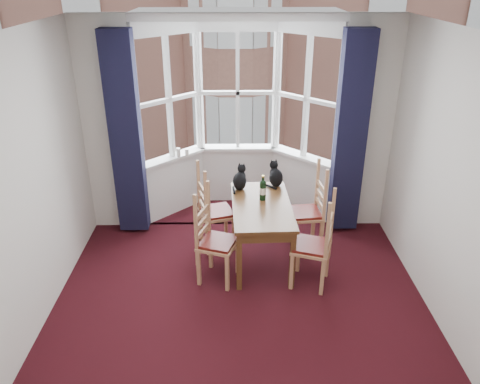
{
  "coord_description": "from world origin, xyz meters",
  "views": [
    {
      "loc": [
        -0.06,
        -3.56,
        3.26
      ],
      "look_at": [
        0.01,
        1.05,
        1.05
      ],
      "focal_mm": 35.0,
      "sensor_mm": 36.0,
      "label": 1
    }
  ],
  "objects_px": {
    "chair_right_near": "(320,248)",
    "cat_left": "(240,180)",
    "chair_right_far": "(312,213)",
    "candle_short": "(187,152)",
    "cat_right": "(276,176)",
    "dining_table": "(261,212)",
    "chair_left_near": "(211,242)",
    "wine_bottle": "(263,189)",
    "chair_left_far": "(210,214)",
    "candle_tall": "(178,152)"
  },
  "relations": [
    {
      "from": "dining_table",
      "to": "candle_tall",
      "type": "distance_m",
      "value": 1.71
    },
    {
      "from": "dining_table",
      "to": "chair_left_far",
      "type": "distance_m",
      "value": 0.72
    },
    {
      "from": "cat_right",
      "to": "wine_bottle",
      "type": "distance_m",
      "value": 0.45
    },
    {
      "from": "chair_left_far",
      "to": "chair_right_near",
      "type": "bearing_deg",
      "value": -33.36
    },
    {
      "from": "chair_left_far",
      "to": "candle_tall",
      "type": "bearing_deg",
      "value": 115.72
    },
    {
      "from": "candle_tall",
      "to": "candle_short",
      "type": "xyz_separation_m",
      "value": [
        0.12,
        0.03,
        -0.01
      ]
    },
    {
      "from": "chair_left_near",
      "to": "wine_bottle",
      "type": "distance_m",
      "value": 0.9
    },
    {
      "from": "chair_right_near",
      "to": "chair_left_near",
      "type": "bearing_deg",
      "value": 173.01
    },
    {
      "from": "chair_right_near",
      "to": "cat_left",
      "type": "height_order",
      "value": "cat_left"
    },
    {
      "from": "chair_left_near",
      "to": "wine_bottle",
      "type": "relative_size",
      "value": 2.95
    },
    {
      "from": "chair_right_near",
      "to": "chair_right_far",
      "type": "distance_m",
      "value": 0.82
    },
    {
      "from": "chair_left_far",
      "to": "cat_left",
      "type": "height_order",
      "value": "cat_left"
    },
    {
      "from": "dining_table",
      "to": "wine_bottle",
      "type": "height_order",
      "value": "wine_bottle"
    },
    {
      "from": "cat_right",
      "to": "candle_short",
      "type": "relative_size",
      "value": 3.57
    },
    {
      "from": "wine_bottle",
      "to": "chair_left_far",
      "type": "bearing_deg",
      "value": 165.39
    },
    {
      "from": "chair_left_far",
      "to": "cat_right",
      "type": "bearing_deg",
      "value": 15.67
    },
    {
      "from": "dining_table",
      "to": "candle_short",
      "type": "distance_m",
      "value": 1.66
    },
    {
      "from": "wine_bottle",
      "to": "chair_left_near",
      "type": "bearing_deg",
      "value": -140.46
    },
    {
      "from": "dining_table",
      "to": "candle_short",
      "type": "xyz_separation_m",
      "value": [
        -0.99,
        1.31,
        0.27
      ]
    },
    {
      "from": "candle_short",
      "to": "chair_left_far",
      "type": "bearing_deg",
      "value": -70.55
    },
    {
      "from": "cat_left",
      "to": "candle_short",
      "type": "relative_size",
      "value": 3.49
    },
    {
      "from": "chair_right_far",
      "to": "cat_left",
      "type": "xyz_separation_m",
      "value": [
        -0.91,
        0.14,
        0.41
      ]
    },
    {
      "from": "dining_table",
      "to": "chair_left_near",
      "type": "xyz_separation_m",
      "value": [
        -0.59,
        -0.37,
        -0.18
      ]
    },
    {
      "from": "chair_left_far",
      "to": "wine_bottle",
      "type": "height_order",
      "value": "wine_bottle"
    },
    {
      "from": "dining_table",
      "to": "candle_tall",
      "type": "bearing_deg",
      "value": 130.77
    },
    {
      "from": "cat_left",
      "to": "chair_left_near",
      "type": "bearing_deg",
      "value": -112.87
    },
    {
      "from": "dining_table",
      "to": "chair_right_far",
      "type": "height_order",
      "value": "chair_right_far"
    },
    {
      "from": "cat_right",
      "to": "candle_tall",
      "type": "relative_size",
      "value": 2.77
    },
    {
      "from": "chair_right_near",
      "to": "wine_bottle",
      "type": "relative_size",
      "value": 2.95
    },
    {
      "from": "chair_right_near",
      "to": "candle_tall",
      "type": "bearing_deg",
      "value": 133.7
    },
    {
      "from": "chair_left_far",
      "to": "wine_bottle",
      "type": "distance_m",
      "value": 0.79
    },
    {
      "from": "dining_table",
      "to": "candle_short",
      "type": "bearing_deg",
      "value": 127.03
    },
    {
      "from": "cat_right",
      "to": "chair_left_near",
      "type": "bearing_deg",
      "value": -131.31
    },
    {
      "from": "chair_left_far",
      "to": "cat_left",
      "type": "relative_size",
      "value": 2.78
    },
    {
      "from": "chair_right_far",
      "to": "cat_right",
      "type": "relative_size",
      "value": 2.72
    },
    {
      "from": "chair_right_far",
      "to": "candle_short",
      "type": "relative_size",
      "value": 9.69
    },
    {
      "from": "chair_left_far",
      "to": "chair_right_near",
      "type": "xyz_separation_m",
      "value": [
        1.25,
        -0.82,
        0.0
      ]
    },
    {
      "from": "dining_table",
      "to": "chair_left_far",
      "type": "bearing_deg",
      "value": 154.47
    },
    {
      "from": "chair_left_far",
      "to": "chair_right_far",
      "type": "distance_m",
      "value": 1.3
    },
    {
      "from": "wine_bottle",
      "to": "candle_tall",
      "type": "distance_m",
      "value": 1.6
    },
    {
      "from": "chair_right_near",
      "to": "cat_left",
      "type": "xyz_separation_m",
      "value": [
        -0.87,
        0.96,
        0.41
      ]
    },
    {
      "from": "chair_right_near",
      "to": "wine_bottle",
      "type": "xyz_separation_m",
      "value": [
        -0.6,
        0.65,
        0.42
      ]
    },
    {
      "from": "chair_right_near",
      "to": "candle_tall",
      "type": "relative_size",
      "value": 7.52
    },
    {
      "from": "candle_short",
      "to": "chair_right_near",
      "type": "bearing_deg",
      "value": -48.75
    },
    {
      "from": "wine_bottle",
      "to": "candle_tall",
      "type": "bearing_deg",
      "value": 134.36
    },
    {
      "from": "cat_left",
      "to": "wine_bottle",
      "type": "distance_m",
      "value": 0.41
    },
    {
      "from": "chair_left_far",
      "to": "chair_right_far",
      "type": "xyz_separation_m",
      "value": [
        1.3,
        -0.0,
        0.0
      ]
    },
    {
      "from": "chair_left_near",
      "to": "candle_tall",
      "type": "xyz_separation_m",
      "value": [
        -0.51,
        1.65,
        0.46
      ]
    },
    {
      "from": "chair_left_near",
      "to": "cat_left",
      "type": "bearing_deg",
      "value": 67.13
    },
    {
      "from": "cat_left",
      "to": "cat_right",
      "type": "bearing_deg",
      "value": 12.15
    }
  ]
}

